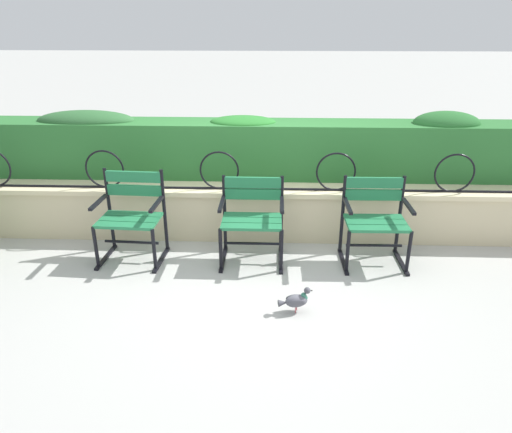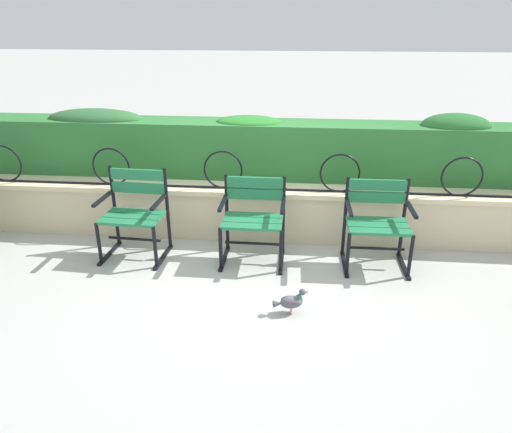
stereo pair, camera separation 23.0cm
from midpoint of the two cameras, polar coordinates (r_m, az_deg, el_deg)
ground_plane at (r=4.61m, az=-1.47°, el=-6.69°), size 60.00×60.00×0.00m
stone_wall at (r=5.20m, az=-0.96°, el=0.58°), size 7.21×0.41×0.58m
iron_arch_fence at (r=5.00m, az=-4.94°, el=5.18°), size 6.67×0.02×0.42m
hedge_row at (r=5.39m, az=-0.99°, el=8.48°), size 7.06×0.49×0.76m
park_chair_left at (r=4.87m, az=-16.20°, el=0.27°), size 0.65×0.55×0.89m
park_chair_centre at (r=4.66m, az=-1.88°, el=-0.02°), size 0.63×0.52×0.83m
park_chair_right at (r=4.74m, az=12.88°, el=-0.19°), size 0.63×0.53×0.84m
pigeon_near_chairs at (r=3.98m, az=3.20°, el=-10.14°), size 0.29×0.14×0.22m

